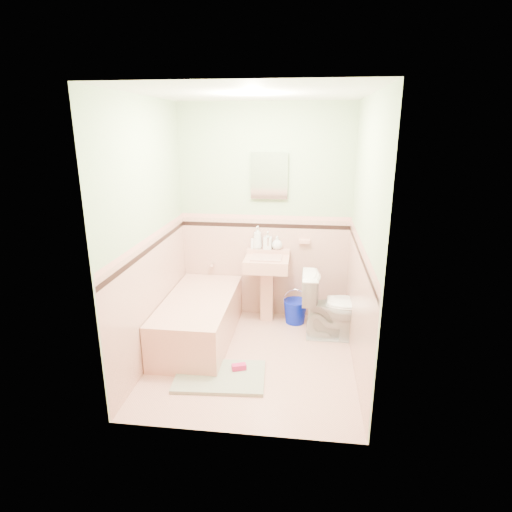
# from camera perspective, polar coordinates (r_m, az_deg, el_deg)

# --- Properties ---
(floor) EXTENTS (2.20, 2.20, 0.00)m
(floor) POSITION_cam_1_polar(r_m,az_deg,el_deg) (4.38, -0.41, -13.60)
(floor) COLOR #DCA490
(floor) RESTS_ON ground
(ceiling) EXTENTS (2.20, 2.20, 0.00)m
(ceiling) POSITION_cam_1_polar(r_m,az_deg,el_deg) (3.77, -0.50, 21.14)
(ceiling) COLOR white
(ceiling) RESTS_ON ground
(wall_back) EXTENTS (2.50, 0.00, 2.50)m
(wall_back) POSITION_cam_1_polar(r_m,az_deg,el_deg) (4.95, 1.21, 5.64)
(wall_back) COLOR beige
(wall_back) RESTS_ON ground
(wall_front) EXTENTS (2.50, 0.00, 2.50)m
(wall_front) POSITION_cam_1_polar(r_m,az_deg,el_deg) (2.85, -3.33, -3.11)
(wall_front) COLOR beige
(wall_front) RESTS_ON ground
(wall_left) EXTENTS (0.00, 2.50, 2.50)m
(wall_left) POSITION_cam_1_polar(r_m,az_deg,el_deg) (4.14, -14.34, 2.80)
(wall_left) COLOR beige
(wall_left) RESTS_ON ground
(wall_right) EXTENTS (0.00, 2.50, 2.50)m
(wall_right) POSITION_cam_1_polar(r_m,az_deg,el_deg) (3.89, 14.32, 1.92)
(wall_right) COLOR beige
(wall_right) RESTS_ON ground
(wainscot_back) EXTENTS (2.00, 0.00, 2.00)m
(wainscot_back) POSITION_cam_1_polar(r_m,az_deg,el_deg) (5.11, 1.15, -1.55)
(wainscot_back) COLOR #DFA995
(wainscot_back) RESTS_ON ground
(wainscot_front) EXTENTS (2.00, 0.00, 2.00)m
(wainscot_front) POSITION_cam_1_polar(r_m,az_deg,el_deg) (3.15, -3.09, -14.22)
(wainscot_front) COLOR #DFA995
(wainscot_front) RESTS_ON ground
(wainscot_left) EXTENTS (0.00, 2.20, 2.20)m
(wainscot_left) POSITION_cam_1_polar(r_m,az_deg,el_deg) (4.33, -13.56, -5.56)
(wainscot_left) COLOR #DFA995
(wainscot_left) RESTS_ON ground
(wainscot_right) EXTENTS (0.00, 2.20, 2.20)m
(wainscot_right) POSITION_cam_1_polar(r_m,az_deg,el_deg) (4.10, 13.49, -6.87)
(wainscot_right) COLOR #DFA995
(wainscot_right) RESTS_ON ground
(accent_back) EXTENTS (2.00, 0.00, 2.00)m
(accent_back) POSITION_cam_1_polar(r_m,az_deg,el_deg) (4.96, 1.18, 4.13)
(accent_back) COLOR black
(accent_back) RESTS_ON ground
(accent_front) EXTENTS (2.00, 0.00, 2.00)m
(accent_front) POSITION_cam_1_polar(r_m,az_deg,el_deg) (2.91, -3.23, -5.39)
(accent_front) COLOR black
(accent_front) RESTS_ON ground
(accent_left) EXTENTS (0.00, 2.20, 2.20)m
(accent_left) POSITION_cam_1_polar(r_m,az_deg,el_deg) (4.16, -13.98, 1.06)
(accent_left) COLOR black
(accent_left) RESTS_ON ground
(accent_right) EXTENTS (0.00, 2.20, 2.20)m
(accent_right) POSITION_cam_1_polar(r_m,az_deg,el_deg) (3.92, 13.92, 0.09)
(accent_right) COLOR black
(accent_right) RESTS_ON ground
(cap_back) EXTENTS (2.00, 0.00, 2.00)m
(cap_back) POSITION_cam_1_polar(r_m,az_deg,el_deg) (4.94, 1.19, 5.26)
(cap_back) COLOR #DC9786
(cap_back) RESTS_ON ground
(cap_front) EXTENTS (2.00, 0.00, 2.00)m
(cap_front) POSITION_cam_1_polar(r_m,az_deg,el_deg) (2.88, -3.26, -3.55)
(cap_front) COLOR #DC9786
(cap_front) RESTS_ON ground
(cap_left) EXTENTS (0.00, 2.20, 2.20)m
(cap_left) POSITION_cam_1_polar(r_m,az_deg,el_deg) (4.14, -14.07, 2.39)
(cap_left) COLOR #DC9786
(cap_left) RESTS_ON ground
(cap_right) EXTENTS (0.00, 2.20, 2.20)m
(cap_right) POSITION_cam_1_polar(r_m,az_deg,el_deg) (3.90, 14.02, 1.50)
(cap_right) COLOR #DC9786
(cap_right) RESTS_ON ground
(bathtub) EXTENTS (0.70, 1.50, 0.45)m
(bathtub) POSITION_cam_1_polar(r_m,az_deg,el_deg) (4.67, -7.66, -8.56)
(bathtub) COLOR tan
(bathtub) RESTS_ON floor
(tub_faucet) EXTENTS (0.04, 0.12, 0.04)m
(tub_faucet) POSITION_cam_1_polar(r_m,az_deg,el_deg) (5.17, -5.86, -1.08)
(tub_faucet) COLOR silver
(tub_faucet) RESTS_ON wall_back
(sink) EXTENTS (0.50, 0.48, 0.79)m
(sink) POSITION_cam_1_polar(r_m,az_deg,el_deg) (4.96, 1.44, -4.63)
(sink) COLOR tan
(sink) RESTS_ON floor
(sink_faucet) EXTENTS (0.02, 0.02, 0.10)m
(sink_faucet) POSITION_cam_1_polar(r_m,az_deg,el_deg) (4.92, 1.65, 1.97)
(sink_faucet) COLOR silver
(sink_faucet) RESTS_ON sink
(medicine_cabinet) EXTENTS (0.36, 0.04, 0.45)m
(medicine_cabinet) POSITION_cam_1_polar(r_m,az_deg,el_deg) (4.85, 1.81, 10.77)
(medicine_cabinet) COLOR white
(medicine_cabinet) RESTS_ON wall_back
(soap_dish) EXTENTS (0.13, 0.07, 0.04)m
(soap_dish) POSITION_cam_1_polar(r_m,az_deg,el_deg) (4.96, 6.55, 1.98)
(soap_dish) COLOR tan
(soap_dish) RESTS_ON wall_back
(soap_bottle_left) EXTENTS (0.12, 0.12, 0.27)m
(soap_bottle_left) POSITION_cam_1_polar(r_m,az_deg,el_deg) (4.96, 0.20, 2.51)
(soap_bottle_left) COLOR #B2B2B2
(soap_bottle_left) RESTS_ON sink
(soap_bottle_mid) EXTENTS (0.10, 0.10, 0.21)m
(soap_bottle_mid) POSITION_cam_1_polar(r_m,az_deg,el_deg) (4.96, 1.58, 2.13)
(soap_bottle_mid) COLOR #B2B2B2
(soap_bottle_mid) RESTS_ON sink
(soap_bottle_right) EXTENTS (0.15, 0.15, 0.16)m
(soap_bottle_right) POSITION_cam_1_polar(r_m,az_deg,el_deg) (4.96, 2.87, 1.79)
(soap_bottle_right) COLOR #B2B2B2
(soap_bottle_right) RESTS_ON sink
(tube) EXTENTS (0.04, 0.04, 0.12)m
(tube) POSITION_cam_1_polar(r_m,az_deg,el_deg) (4.99, -0.51, 1.69)
(tube) COLOR white
(tube) RESTS_ON sink
(toilet) EXTENTS (0.73, 0.42, 0.74)m
(toilet) POSITION_cam_1_polar(r_m,az_deg,el_deg) (4.68, 10.66, -6.65)
(toilet) COLOR white
(toilet) RESTS_ON floor
(bucket) EXTENTS (0.28, 0.28, 0.28)m
(bucket) POSITION_cam_1_polar(r_m,az_deg,el_deg) (5.06, 5.31, -7.46)
(bucket) COLOR #0415B3
(bucket) RESTS_ON floor
(bath_mat) EXTENTS (0.86, 0.60, 0.03)m
(bath_mat) POSITION_cam_1_polar(r_m,az_deg,el_deg) (4.08, -4.88, -15.89)
(bath_mat) COLOR gray
(bath_mat) RESTS_ON floor
(shoe) EXTENTS (0.15, 0.11, 0.05)m
(shoe) POSITION_cam_1_polar(r_m,az_deg,el_deg) (4.12, -2.31, -14.73)
(shoe) COLOR #BF1E59
(shoe) RESTS_ON bath_mat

